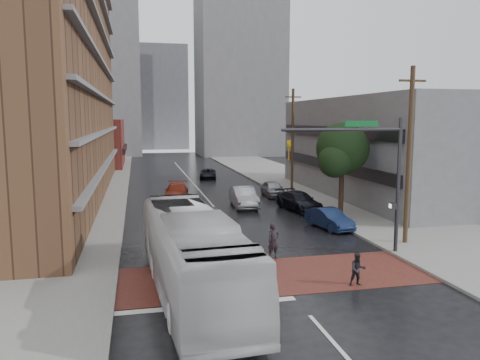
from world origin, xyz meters
TOP-DOWN VIEW (x-y plane):
  - ground at (0.00, 0.00)m, footprint 160.00×160.00m
  - crosswalk at (0.00, 0.50)m, footprint 14.00×5.00m
  - sidewalk_west at (-11.50, 25.00)m, footprint 9.00×90.00m
  - sidewalk_east at (11.50, 25.00)m, footprint 9.00×90.00m
  - apartment_block at (-14.00, 24.00)m, footprint 10.00×44.00m
  - storefront_west at (-12.00, 54.00)m, footprint 8.00×16.00m
  - building_east at (16.50, 20.00)m, footprint 11.00×26.00m
  - distant_tower_west at (-14.00, 78.00)m, footprint 18.00×16.00m
  - distant_tower_east at (14.00, 72.00)m, footprint 16.00×14.00m
  - distant_tower_center at (0.00, 95.00)m, footprint 12.00×10.00m
  - street_tree at (8.52, 12.03)m, footprint 4.20×4.10m
  - signal_mast at (5.85, 2.50)m, footprint 6.50×0.30m
  - utility_pole_near at (8.80, 4.00)m, footprint 1.60×0.26m
  - utility_pole_far at (8.80, 24.00)m, footprint 1.60×0.26m
  - transit_bus at (-3.91, -1.00)m, footprint 3.66×12.46m
  - pedestrian_a at (0.69, 3.00)m, footprint 0.78×0.62m
  - pedestrian_b at (3.12, -1.50)m, footprint 0.77×0.63m
  - car_travel_a at (-1.60, 8.99)m, footprint 2.77×5.15m
  - car_travel_b at (2.38, 17.22)m, footprint 1.92×5.02m
  - car_travel_c at (-2.69, 21.77)m, footprint 2.70×5.20m
  - suv_travel at (2.27, 35.92)m, footprint 2.58×4.42m
  - car_parked_near at (6.14, 8.61)m, footprint 2.13×4.20m
  - car_parked_mid at (6.30, 14.93)m, footprint 2.89×5.26m
  - car_parked_far at (6.19, 21.69)m, footprint 1.80×4.21m

SIDE VIEW (x-z plane):
  - ground at x=0.00m, z-range 0.00..0.00m
  - crosswalk at x=0.00m, z-range 0.00..0.02m
  - sidewalk_west at x=-11.50m, z-range 0.00..0.15m
  - sidewalk_east at x=11.50m, z-range 0.00..0.15m
  - suv_travel at x=2.27m, z-range 0.00..1.16m
  - car_parked_near at x=6.14m, z-range 0.00..1.32m
  - car_parked_far at x=6.19m, z-range 0.00..1.42m
  - car_travel_c at x=-2.69m, z-range 0.00..1.44m
  - car_parked_mid at x=6.30m, z-range 0.00..1.44m
  - pedestrian_b at x=3.12m, z-range 0.00..1.44m
  - car_travel_b at x=2.38m, z-range 0.00..1.63m
  - car_travel_a at x=-1.60m, z-range 0.00..1.66m
  - pedestrian_a at x=0.69m, z-range 0.00..1.87m
  - transit_bus at x=-3.91m, z-range 0.00..3.43m
  - storefront_west at x=-12.00m, z-range 0.00..7.00m
  - building_east at x=16.50m, z-range 0.00..9.00m
  - signal_mast at x=5.85m, z-range 1.13..8.33m
  - street_tree at x=8.52m, z-range 1.28..8.18m
  - utility_pole_near at x=8.80m, z-range 0.14..10.14m
  - utility_pole_far at x=8.80m, z-range 0.14..10.14m
  - distant_tower_center at x=0.00m, z-range 0.00..24.00m
  - apartment_block at x=-14.00m, z-range 0.00..28.00m
  - distant_tower_west at x=-14.00m, z-range 0.00..32.00m
  - distant_tower_east at x=14.00m, z-range 0.00..36.00m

